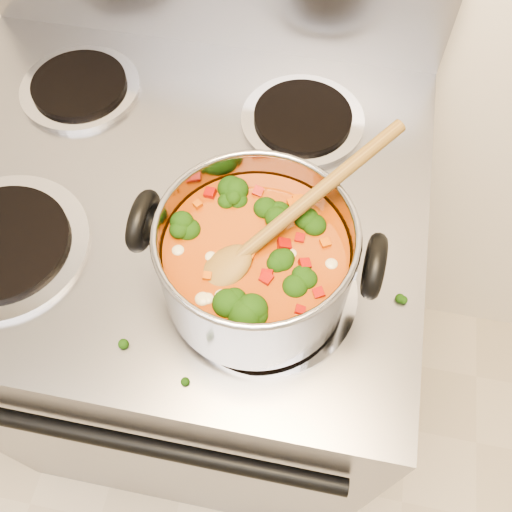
% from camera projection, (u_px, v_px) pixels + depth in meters
% --- Properties ---
extents(electric_range, '(0.77, 0.69, 1.08)m').
position_uv_depth(electric_range, '(194.00, 309.00, 1.22)').
color(electric_range, gray).
rests_on(electric_range, ground).
extents(stockpot, '(0.29, 0.23, 0.14)m').
position_uv_depth(stockpot, '(256.00, 261.00, 0.67)').
color(stockpot, gray).
rests_on(stockpot, electric_range).
extents(wooden_spoon, '(0.22, 0.24, 0.09)m').
position_uv_depth(wooden_spoon, '(271.00, 231.00, 0.64)').
color(wooden_spoon, brown).
rests_on(wooden_spoon, stockpot).
extents(cooktop_crumbs, '(0.28, 0.23, 0.01)m').
position_uv_depth(cooktop_crumbs, '(200.00, 339.00, 0.70)').
color(cooktop_crumbs, black).
rests_on(cooktop_crumbs, electric_range).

